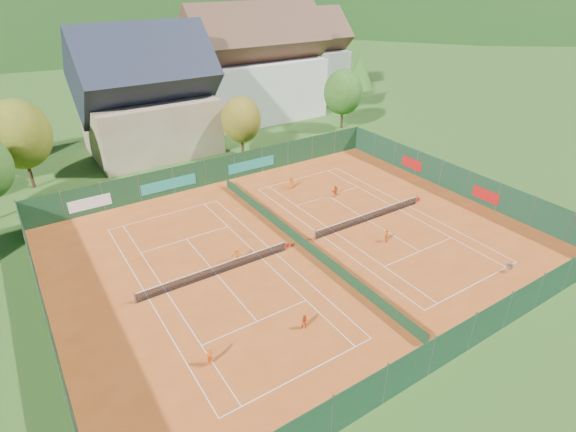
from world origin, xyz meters
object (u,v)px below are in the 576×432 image
(chalet, at_px, (147,101))
(player_left_near, at_px, (210,356))
(player_left_mid, at_px, (305,322))
(player_left_far, at_px, (237,254))
(player_right_far_a, at_px, (291,183))
(hotel_block_b, at_px, (300,59))
(player_right_far_b, at_px, (335,191))
(ball_hopper, at_px, (509,266))
(player_right_near, at_px, (386,236))
(hotel_block_a, at_px, (255,70))

(chalet, bearing_deg, player_left_near, -103.67)
(chalet, xyz_separation_m, player_left_mid, (-2.66, -38.77, -6.04))
(player_left_far, distance_m, player_right_far_a, 14.88)
(hotel_block_b, distance_m, player_left_near, 67.43)
(player_right_far_b, bearing_deg, player_left_mid, 35.85)
(ball_hopper, height_order, player_left_far, player_left_far)
(player_left_near, xyz_separation_m, player_right_near, (18.94, 4.50, -0.09))
(ball_hopper, height_order, player_left_mid, player_left_mid)
(ball_hopper, bearing_deg, player_left_near, 170.22)
(player_left_mid, distance_m, player_right_far_b, 20.47)
(ball_hopper, relative_size, player_right_near, 0.65)
(player_left_near, bearing_deg, chalet, 51.77)
(hotel_block_b, relative_size, player_left_near, 12.38)
(hotel_block_a, distance_m, player_left_far, 41.93)
(player_left_far, bearing_deg, player_right_far_b, -142.35)
(player_left_mid, bearing_deg, player_right_near, 48.09)
(player_left_near, height_order, player_left_far, player_left_far)
(hotel_block_b, distance_m, player_right_near, 53.43)
(player_left_near, relative_size, player_left_far, 1.00)
(hotel_block_b, distance_m, player_left_far, 56.41)
(hotel_block_b, bearing_deg, player_left_mid, -124.05)
(ball_hopper, bearing_deg, player_right_far_a, 104.72)
(player_left_far, distance_m, player_right_near, 13.24)
(player_right_near, bearing_deg, player_left_far, 109.64)
(player_right_near, height_order, player_right_far_a, player_right_far_a)
(hotel_block_a, xyz_separation_m, player_right_far_a, (-10.24, -25.82, -6.69))
(hotel_block_b, relative_size, ball_hopper, 21.60)
(chalet, height_order, hotel_block_a, hotel_block_a)
(hotel_block_a, bearing_deg, player_right_far_a, -111.64)
(player_right_far_b, bearing_deg, player_right_far_a, -66.65)
(hotel_block_a, height_order, player_right_near, hotel_block_a)
(ball_hopper, bearing_deg, player_left_far, 143.08)
(chalet, distance_m, player_left_far, 29.92)
(player_left_near, relative_size, player_right_far_a, 1.01)
(player_left_near, distance_m, player_right_far_b, 25.19)
(player_right_near, bearing_deg, hotel_block_a, 26.24)
(hotel_block_a, height_order, player_right_far_a, hotel_block_a)
(hotel_block_b, bearing_deg, player_left_far, -129.66)
(player_left_near, xyz_separation_m, player_left_mid, (6.63, -0.59, -0.11))
(hotel_block_a, height_order, player_right_far_b, hotel_block_a)
(player_left_mid, relative_size, player_left_far, 0.84)
(hotel_block_b, xyz_separation_m, player_right_far_b, (-21.45, -38.04, -5.99))
(player_right_far_b, bearing_deg, chalet, -74.52)
(hotel_block_b, bearing_deg, ball_hopper, -108.03)
(hotel_block_b, relative_size, player_right_far_b, 13.79)
(player_left_mid, bearing_deg, player_right_far_a, 84.58)
(hotel_block_a, height_order, ball_hopper, hotel_block_a)
(chalet, bearing_deg, hotel_block_b, 22.99)
(player_right_near, distance_m, player_right_far_b, 9.84)
(player_right_far_b, bearing_deg, hotel_block_a, -114.12)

